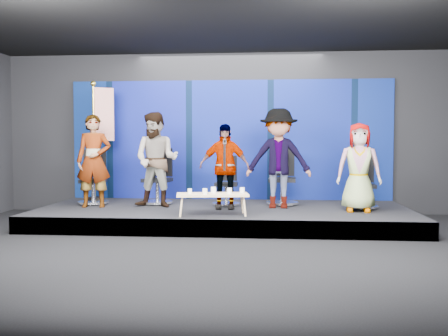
% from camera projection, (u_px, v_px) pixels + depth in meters
% --- Properties ---
extents(ground, '(10.00, 10.00, 0.00)m').
position_uv_depth(ground, '(209.00, 251.00, 7.08)').
color(ground, black).
rests_on(ground, ground).
extents(room_walls, '(10.02, 8.02, 3.51)m').
position_uv_depth(room_walls, '(208.00, 79.00, 6.96)').
color(room_walls, black).
rests_on(room_walls, ground).
extents(riser, '(7.00, 3.00, 0.30)m').
position_uv_depth(riser, '(224.00, 215.00, 9.56)').
color(riser, black).
rests_on(riser, ground).
extents(backdrop, '(7.00, 0.08, 2.60)m').
position_uv_depth(backdrop, '(230.00, 140.00, 10.93)').
color(backdrop, '#06204F').
rests_on(backdrop, riser).
extents(chair_a, '(0.72, 0.72, 1.10)m').
position_uv_depth(chair_a, '(94.00, 186.00, 10.10)').
color(chair_a, silver).
rests_on(chair_a, riser).
extents(panelist_a, '(0.71, 0.53, 1.79)m').
position_uv_depth(panelist_a, '(94.00, 161.00, 9.58)').
color(panelist_a, black).
rests_on(panelist_a, riser).
extents(chair_b, '(0.72, 0.72, 1.13)m').
position_uv_depth(chair_b, '(158.00, 186.00, 10.11)').
color(chair_b, silver).
rests_on(chair_b, riser).
extents(panelist_b, '(0.98, 0.81, 1.83)m').
position_uv_depth(panelist_b, '(156.00, 160.00, 9.58)').
color(panelist_b, black).
rests_on(panelist_b, riser).
extents(chair_c, '(0.56, 0.56, 0.98)m').
position_uv_depth(chair_c, '(226.00, 189.00, 9.87)').
color(chair_c, silver).
rests_on(chair_c, riser).
extents(panelist_c, '(0.94, 0.40, 1.59)m').
position_uv_depth(panelist_c, '(224.00, 166.00, 9.35)').
color(panelist_c, black).
rests_on(panelist_c, riser).
extents(chair_d, '(0.69, 0.69, 1.17)m').
position_uv_depth(chair_d, '(282.00, 185.00, 9.99)').
color(chair_d, silver).
rests_on(chair_d, riser).
extents(panelist_d, '(1.26, 0.77, 1.89)m').
position_uv_depth(panelist_d, '(279.00, 158.00, 9.47)').
color(panelist_d, black).
rests_on(panelist_d, riser).
extents(chair_e, '(0.62, 0.62, 0.99)m').
position_uv_depth(chair_e, '(363.00, 191.00, 9.45)').
color(chair_e, silver).
rests_on(chair_e, riser).
extents(panelist_e, '(0.84, 0.60, 1.60)m').
position_uv_depth(panelist_e, '(359.00, 167.00, 8.98)').
color(panelist_e, black).
rests_on(panelist_e, riser).
extents(coffee_table, '(1.28, 0.69, 0.37)m').
position_uv_depth(coffee_table, '(212.00, 195.00, 8.54)').
color(coffee_table, tan).
rests_on(coffee_table, riser).
extents(mug_a, '(0.07, 0.07, 0.09)m').
position_uv_depth(mug_a, '(190.00, 191.00, 8.53)').
color(mug_a, silver).
rests_on(mug_a, coffee_table).
extents(mug_b, '(0.08, 0.08, 0.10)m').
position_uv_depth(mug_b, '(205.00, 191.00, 8.44)').
color(mug_b, silver).
rests_on(mug_b, coffee_table).
extents(mug_c, '(0.09, 0.09, 0.11)m').
position_uv_depth(mug_c, '(213.00, 190.00, 8.63)').
color(mug_c, silver).
rests_on(mug_c, coffee_table).
extents(mug_d, '(0.08, 0.08, 0.10)m').
position_uv_depth(mug_d, '(230.00, 191.00, 8.51)').
color(mug_d, silver).
rests_on(mug_d, coffee_table).
extents(mug_e, '(0.08, 0.08, 0.10)m').
position_uv_depth(mug_e, '(242.00, 190.00, 8.61)').
color(mug_e, silver).
rests_on(mug_e, coffee_table).
extents(flag_stand, '(0.55, 0.37, 2.51)m').
position_uv_depth(flag_stand, '(100.00, 138.00, 10.37)').
color(flag_stand, black).
rests_on(flag_stand, riser).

